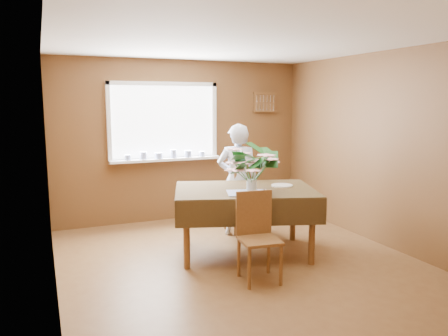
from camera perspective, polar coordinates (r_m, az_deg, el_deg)
name	(u,v)px	position (r m, az deg, el deg)	size (l,w,h in m)	color
floor	(243,264)	(5.16, 2.43, -12.48)	(4.50, 4.50, 0.00)	brown
ceiling	(244,41)	(4.85, 2.63, 16.24)	(4.50, 4.50, 0.00)	white
wall_back	(182,141)	(6.94, -5.48, 3.58)	(4.00, 4.00, 0.00)	brown
wall_front	(394,198)	(3.00, 21.28, -3.62)	(4.00, 4.00, 0.00)	brown
wall_left	(50,167)	(4.39, -21.79, 0.06)	(4.50, 4.50, 0.00)	brown
wall_right	(384,149)	(5.98, 20.12, 2.28)	(4.50, 4.50, 0.00)	brown
window_assembly	(165,135)	(6.79, -7.77, 4.28)	(1.72, 0.20, 1.22)	white
spoon_rack	(265,102)	(7.44, 5.37, 8.54)	(0.44, 0.05, 0.33)	brown
dining_table	(245,197)	(5.34, 2.76, -3.75)	(1.95, 1.60, 0.82)	brown
chair_far	(244,197)	(6.23, 2.58, -3.85)	(0.41, 0.41, 0.94)	brown
chair_near	(257,232)	(4.64, 4.33, -8.31)	(0.44, 0.44, 0.93)	brown
seated_woman	(238,180)	(6.07, 1.79, -1.57)	(0.57, 0.38, 1.56)	white
flower_bouquet	(252,164)	(5.05, 3.66, 0.58)	(0.61, 0.61, 0.52)	white
side_plate	(282,185)	(5.52, 7.57, -2.27)	(0.27, 0.27, 0.01)	white
table_knife	(267,191)	(5.15, 5.58, -3.00)	(0.02, 0.22, 0.00)	silver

